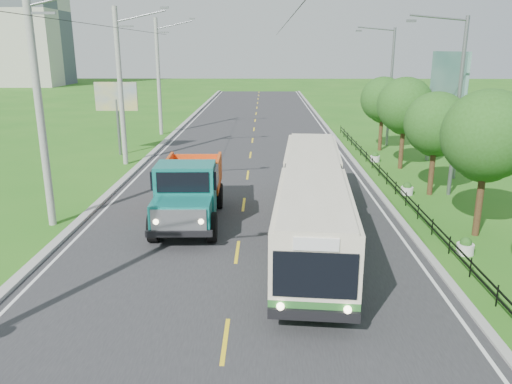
{
  "coord_description": "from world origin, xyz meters",
  "views": [
    {
      "loc": [
        1.02,
        -11.58,
        7.46
      ],
      "look_at": [
        0.69,
        7.72,
        1.9
      ],
      "focal_mm": 35.0,
      "sensor_mm": 36.0,
      "label": 1
    }
  ],
  "objects_px": {
    "pole_far": "(159,77)",
    "streetlight_mid": "(455,101)",
    "tree_back": "(383,102)",
    "planter_near": "(465,247)",
    "pole_near": "(40,108)",
    "planter_mid": "(407,189)",
    "tree_fifth": "(405,108)",
    "billboard_right": "(447,84)",
    "pole_mid": "(121,87)",
    "tree_fourth": "(436,127)",
    "planter_far": "(375,157)",
    "billboard_left": "(117,101)",
    "streetlight_far": "(389,83)",
    "dump_truck": "(189,187)",
    "bus": "(312,195)",
    "tree_third": "(487,140)"
  },
  "relations": [
    {
      "from": "pole_far",
      "to": "streetlight_mid",
      "type": "bearing_deg",
      "value": -45.14
    },
    {
      "from": "tree_back",
      "to": "planter_near",
      "type": "bearing_deg",
      "value": -93.57
    },
    {
      "from": "pole_near",
      "to": "pole_far",
      "type": "bearing_deg",
      "value": 90.0
    },
    {
      "from": "planter_mid",
      "to": "planter_near",
      "type": "bearing_deg",
      "value": -90.0
    },
    {
      "from": "tree_fifth",
      "to": "billboard_right",
      "type": "height_order",
      "value": "billboard_right"
    },
    {
      "from": "pole_mid",
      "to": "tree_fourth",
      "type": "bearing_deg",
      "value": -20.74
    },
    {
      "from": "streetlight_mid",
      "to": "billboard_right",
      "type": "distance_m",
      "value": 6.24
    },
    {
      "from": "planter_far",
      "to": "billboard_left",
      "type": "height_order",
      "value": "billboard_left"
    },
    {
      "from": "streetlight_far",
      "to": "dump_truck",
      "type": "relative_size",
      "value": 1.31
    },
    {
      "from": "pole_near",
      "to": "streetlight_mid",
      "type": "height_order",
      "value": "pole_near"
    },
    {
      "from": "tree_back",
      "to": "planter_far",
      "type": "bearing_deg",
      "value": -106.88
    },
    {
      "from": "pole_far",
      "to": "billboard_right",
      "type": "distance_m",
      "value": 24.33
    },
    {
      "from": "planter_far",
      "to": "bus",
      "type": "bearing_deg",
      "value": -111.63
    },
    {
      "from": "streetlight_mid",
      "to": "billboard_left",
      "type": "height_order",
      "value": "streetlight_mid"
    },
    {
      "from": "pole_far",
      "to": "tree_fourth",
      "type": "distance_m",
      "value": 26.2
    },
    {
      "from": "pole_near",
      "to": "planter_near",
      "type": "bearing_deg",
      "value": -10.09
    },
    {
      "from": "billboard_left",
      "to": "billboard_right",
      "type": "xyz_separation_m",
      "value": [
        21.8,
        -4.0,
        1.48
      ]
    },
    {
      "from": "tree_back",
      "to": "bus",
      "type": "height_order",
      "value": "tree_back"
    },
    {
      "from": "planter_far",
      "to": "dump_truck",
      "type": "height_order",
      "value": "dump_truck"
    },
    {
      "from": "planter_far",
      "to": "tree_third",
      "type": "bearing_deg",
      "value": -84.82
    },
    {
      "from": "billboard_left",
      "to": "planter_far",
      "type": "bearing_deg",
      "value": -6.31
    },
    {
      "from": "planter_mid",
      "to": "planter_far",
      "type": "xyz_separation_m",
      "value": [
        0.0,
        8.0,
        0.0
      ]
    },
    {
      "from": "planter_mid",
      "to": "billboard_left",
      "type": "height_order",
      "value": "billboard_left"
    },
    {
      "from": "tree_third",
      "to": "dump_truck",
      "type": "height_order",
      "value": "tree_third"
    },
    {
      "from": "tree_fourth",
      "to": "dump_truck",
      "type": "relative_size",
      "value": 0.78
    },
    {
      "from": "tree_third",
      "to": "planter_mid",
      "type": "distance_m",
      "value": 7.04
    },
    {
      "from": "planter_mid",
      "to": "bus",
      "type": "xyz_separation_m",
      "value": [
        -5.64,
        -6.23,
        1.48
      ]
    },
    {
      "from": "tree_fourth",
      "to": "billboard_right",
      "type": "distance_m",
      "value": 6.59
    },
    {
      "from": "tree_fourth",
      "to": "billboard_left",
      "type": "xyz_separation_m",
      "value": [
        -19.36,
        9.86,
        0.28
      ]
    },
    {
      "from": "pole_near",
      "to": "pole_far",
      "type": "distance_m",
      "value": 24.0
    },
    {
      "from": "tree_back",
      "to": "planter_mid",
      "type": "distance_m",
      "value": 12.66
    },
    {
      "from": "streetlight_far",
      "to": "billboard_left",
      "type": "xyz_separation_m",
      "value": [
        -20.14,
        -4.0,
        -1.04
      ]
    },
    {
      "from": "tree_fifth",
      "to": "planter_near",
      "type": "relative_size",
      "value": 8.66
    },
    {
      "from": "streetlight_far",
      "to": "tree_back",
      "type": "bearing_deg",
      "value": -112.92
    },
    {
      "from": "planter_mid",
      "to": "planter_far",
      "type": "distance_m",
      "value": 8.0
    },
    {
      "from": "pole_near",
      "to": "planter_mid",
      "type": "distance_m",
      "value": 18.23
    },
    {
      "from": "planter_near",
      "to": "billboard_right",
      "type": "xyz_separation_m",
      "value": [
        3.7,
        14.0,
        5.06
      ]
    },
    {
      "from": "planter_near",
      "to": "bus",
      "type": "bearing_deg",
      "value": 162.54
    },
    {
      "from": "planter_mid",
      "to": "tree_fifth",
      "type": "bearing_deg",
      "value": 78.44
    },
    {
      "from": "planter_far",
      "to": "billboard_right",
      "type": "bearing_deg",
      "value": -28.39
    },
    {
      "from": "planter_near",
      "to": "tree_fourth",
      "type": "bearing_deg",
      "value": 81.23
    },
    {
      "from": "tree_fifth",
      "to": "planter_far",
      "type": "height_order",
      "value": "tree_fifth"
    },
    {
      "from": "pole_mid",
      "to": "planter_near",
      "type": "bearing_deg",
      "value": -41.65
    },
    {
      "from": "pole_mid",
      "to": "billboard_left",
      "type": "bearing_deg",
      "value": 112.42
    },
    {
      "from": "pole_far",
      "to": "billboard_left",
      "type": "bearing_deg",
      "value": -97.83
    },
    {
      "from": "billboard_left",
      "to": "pole_mid",
      "type": "bearing_deg",
      "value": -67.58
    },
    {
      "from": "streetlight_mid",
      "to": "dump_truck",
      "type": "bearing_deg",
      "value": -160.62
    },
    {
      "from": "streetlight_mid",
      "to": "dump_truck",
      "type": "height_order",
      "value": "streetlight_mid"
    },
    {
      "from": "tree_back",
      "to": "planter_far",
      "type": "relative_size",
      "value": 8.21
    },
    {
      "from": "tree_third",
      "to": "planter_far",
      "type": "bearing_deg",
      "value": 95.18
    }
  ]
}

